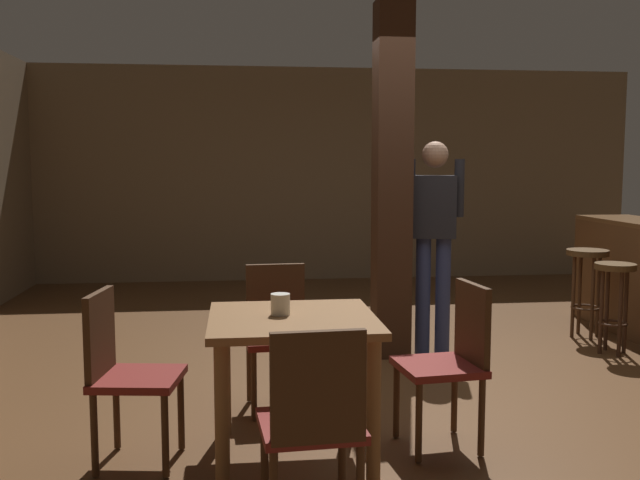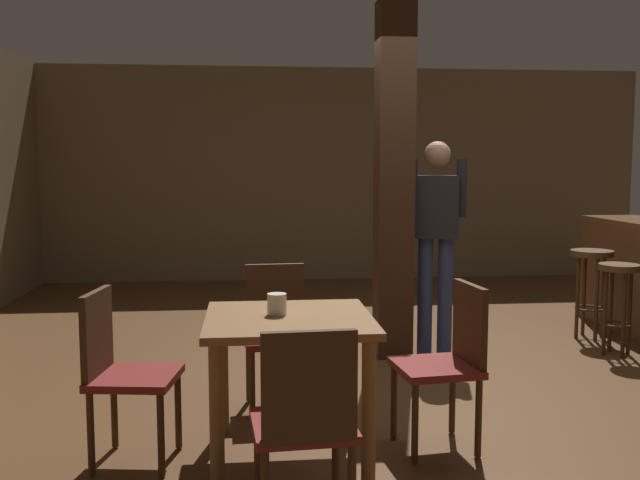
# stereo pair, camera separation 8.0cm
# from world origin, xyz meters

# --- Properties ---
(ground_plane) EXTENTS (10.80, 10.80, 0.00)m
(ground_plane) POSITION_xyz_m (0.00, 0.00, 0.00)
(ground_plane) COLOR brown
(wall_back) EXTENTS (8.00, 0.10, 2.80)m
(wall_back) POSITION_xyz_m (0.00, 4.50, 1.40)
(wall_back) COLOR #756047
(wall_back) RESTS_ON ground_plane
(pillar) EXTENTS (0.28, 0.28, 2.80)m
(pillar) POSITION_xyz_m (-0.14, 0.58, 1.40)
(pillar) COLOR #382114
(pillar) RESTS_ON ground_plane
(dining_table) EXTENTS (0.86, 0.86, 0.75)m
(dining_table) POSITION_xyz_m (-1.09, -1.34, 0.61)
(dining_table) COLOR brown
(dining_table) RESTS_ON ground_plane
(chair_east) EXTENTS (0.46, 0.46, 0.89)m
(chair_east) POSITION_xyz_m (-0.22, -1.31, 0.51)
(chair_east) COLOR maroon
(chair_east) RESTS_ON ground_plane
(chair_west) EXTENTS (0.48, 0.48, 0.89)m
(chair_west) POSITION_xyz_m (-1.95, -1.33, 0.51)
(chair_west) COLOR maroon
(chair_west) RESTS_ON ground_plane
(chair_north) EXTENTS (0.44, 0.44, 0.89)m
(chair_north) POSITION_xyz_m (-1.12, -0.54, 0.51)
(chair_north) COLOR maroon
(chair_north) RESTS_ON ground_plane
(chair_south) EXTENTS (0.45, 0.45, 0.89)m
(chair_south) POSITION_xyz_m (-1.07, -2.17, 0.51)
(chair_south) COLOR maroon
(chair_south) RESTS_ON ground_plane
(napkin_cup) EXTENTS (0.10, 0.10, 0.11)m
(napkin_cup) POSITION_xyz_m (-1.15, -1.30, 0.81)
(napkin_cup) COLOR silver
(napkin_cup) RESTS_ON dining_table
(standing_person) EXTENTS (0.47, 0.27, 1.72)m
(standing_person) POSITION_xyz_m (0.21, 0.59, 1.00)
(standing_person) COLOR black
(standing_person) RESTS_ON ground_plane
(bar_stool_near) EXTENTS (0.32, 0.32, 0.74)m
(bar_stool_near) POSITION_xyz_m (1.67, 0.40, 0.55)
(bar_stool_near) COLOR #4C3319
(bar_stool_near) RESTS_ON ground_plane
(bar_stool_mid) EXTENTS (0.36, 0.36, 0.79)m
(bar_stool_mid) POSITION_xyz_m (1.72, 0.97, 0.59)
(bar_stool_mid) COLOR #4C3319
(bar_stool_mid) RESTS_ON ground_plane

